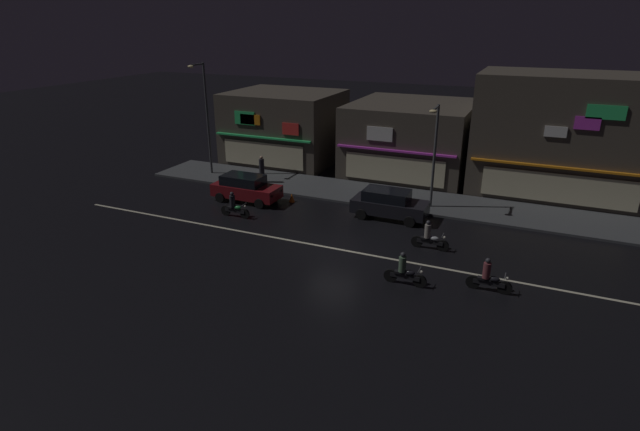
{
  "coord_description": "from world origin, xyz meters",
  "views": [
    {
      "loc": [
        8.75,
        -21.5,
        10.79
      ],
      "look_at": [
        -1.54,
        1.88,
        0.87
      ],
      "focal_mm": 28.45,
      "sensor_mm": 36.0,
      "label": 1
    }
  ],
  "objects_px": {
    "streetlamp_west": "(205,111)",
    "motorcycle_opposite_lane": "(488,278)",
    "streetlamp_mid": "(434,148)",
    "motorcycle_trailing_far": "(429,237)",
    "motorcycle_lead": "(234,207)",
    "motorcycle_following": "(404,271)",
    "pedestrian_on_sidewalk": "(262,170)",
    "parked_car_near_kerb": "(246,188)",
    "parked_car_trailing": "(389,204)",
    "traffic_cone": "(292,198)"
  },
  "relations": [
    {
      "from": "streetlamp_west",
      "to": "parked_car_near_kerb",
      "type": "xyz_separation_m",
      "value": [
        5.41,
        -3.78,
        -3.87
      ]
    },
    {
      "from": "motorcycle_opposite_lane",
      "to": "traffic_cone",
      "type": "bearing_deg",
      "value": -35.17
    },
    {
      "from": "streetlamp_west",
      "to": "motorcycle_opposite_lane",
      "type": "height_order",
      "value": "streetlamp_west"
    },
    {
      "from": "streetlamp_mid",
      "to": "motorcycle_trailing_far",
      "type": "bearing_deg",
      "value": -78.05
    },
    {
      "from": "motorcycle_trailing_far",
      "to": "streetlamp_mid",
      "type": "bearing_deg",
      "value": 110.54
    },
    {
      "from": "streetlamp_west",
      "to": "motorcycle_lead",
      "type": "xyz_separation_m",
      "value": [
        6.27,
        -6.47,
        -4.11
      ]
    },
    {
      "from": "pedestrian_on_sidewalk",
      "to": "parked_car_near_kerb",
      "type": "height_order",
      "value": "pedestrian_on_sidewalk"
    },
    {
      "from": "traffic_cone",
      "to": "streetlamp_west",
      "type": "bearing_deg",
      "value": 161.24
    },
    {
      "from": "streetlamp_mid",
      "to": "streetlamp_west",
      "type": "bearing_deg",
      "value": 177.65
    },
    {
      "from": "motorcycle_opposite_lane",
      "to": "pedestrian_on_sidewalk",
      "type": "bearing_deg",
      "value": -36.78
    },
    {
      "from": "parked_car_trailing",
      "to": "traffic_cone",
      "type": "xyz_separation_m",
      "value": [
        -6.38,
        0.21,
        -0.59
      ]
    },
    {
      "from": "streetlamp_mid",
      "to": "parked_car_trailing",
      "type": "distance_m",
      "value": 4.2
    },
    {
      "from": "parked_car_near_kerb",
      "to": "motorcycle_opposite_lane",
      "type": "distance_m",
      "value": 16.44
    },
    {
      "from": "streetlamp_west",
      "to": "motorcycle_trailing_far",
      "type": "height_order",
      "value": "streetlamp_west"
    },
    {
      "from": "streetlamp_mid",
      "to": "motorcycle_following",
      "type": "relative_size",
      "value": 3.23
    },
    {
      "from": "parked_car_trailing",
      "to": "motorcycle_lead",
      "type": "xyz_separation_m",
      "value": [
        -8.26,
        -3.5,
        -0.24
      ]
    },
    {
      "from": "streetlamp_mid",
      "to": "pedestrian_on_sidewalk",
      "type": "height_order",
      "value": "streetlamp_mid"
    },
    {
      "from": "motorcycle_lead",
      "to": "motorcycle_trailing_far",
      "type": "relative_size",
      "value": 1.0
    },
    {
      "from": "streetlamp_mid",
      "to": "motorcycle_lead",
      "type": "height_order",
      "value": "streetlamp_mid"
    },
    {
      "from": "streetlamp_mid",
      "to": "motorcycle_opposite_lane",
      "type": "xyz_separation_m",
      "value": [
        4.4,
        -8.84,
        -3.2
      ]
    },
    {
      "from": "motorcycle_lead",
      "to": "traffic_cone",
      "type": "height_order",
      "value": "motorcycle_lead"
    },
    {
      "from": "streetlamp_mid",
      "to": "motorcycle_opposite_lane",
      "type": "bearing_deg",
      "value": -63.57
    },
    {
      "from": "motorcycle_opposite_lane",
      "to": "traffic_cone",
      "type": "xyz_separation_m",
      "value": [
        -12.68,
        6.75,
        -0.36
      ]
    },
    {
      "from": "traffic_cone",
      "to": "motorcycle_following",
      "type": "bearing_deg",
      "value": -39.39
    },
    {
      "from": "pedestrian_on_sidewalk",
      "to": "motorcycle_lead",
      "type": "relative_size",
      "value": 0.98
    },
    {
      "from": "motorcycle_opposite_lane",
      "to": "motorcycle_lead",
      "type": "bearing_deg",
      "value": -18.96
    },
    {
      "from": "parked_car_near_kerb",
      "to": "traffic_cone",
      "type": "xyz_separation_m",
      "value": [
        2.73,
        1.01,
        -0.59
      ]
    },
    {
      "from": "streetlamp_mid",
      "to": "pedestrian_on_sidewalk",
      "type": "relative_size",
      "value": 3.3
    },
    {
      "from": "motorcycle_lead",
      "to": "pedestrian_on_sidewalk",
      "type": "bearing_deg",
      "value": 103.72
    },
    {
      "from": "motorcycle_lead",
      "to": "motorcycle_trailing_far",
      "type": "height_order",
      "value": "same"
    },
    {
      "from": "motorcycle_opposite_lane",
      "to": "parked_car_trailing",
      "type": "bearing_deg",
      "value": -53.25
    },
    {
      "from": "motorcycle_trailing_far",
      "to": "parked_car_near_kerb",
      "type": "bearing_deg",
      "value": 176.87
    },
    {
      "from": "motorcycle_trailing_far",
      "to": "parked_car_trailing",
      "type": "bearing_deg",
      "value": 141.38
    },
    {
      "from": "pedestrian_on_sidewalk",
      "to": "motorcycle_trailing_far",
      "type": "bearing_deg",
      "value": -50.39
    },
    {
      "from": "parked_car_trailing",
      "to": "traffic_cone",
      "type": "bearing_deg",
      "value": -1.88
    },
    {
      "from": "streetlamp_mid",
      "to": "motorcycle_trailing_far",
      "type": "height_order",
      "value": "streetlamp_mid"
    },
    {
      "from": "pedestrian_on_sidewalk",
      "to": "motorcycle_lead",
      "type": "bearing_deg",
      "value": -100.2
    },
    {
      "from": "parked_car_near_kerb",
      "to": "motorcycle_following",
      "type": "distance_m",
      "value": 13.71
    },
    {
      "from": "parked_car_near_kerb",
      "to": "motorcycle_lead",
      "type": "height_order",
      "value": "parked_car_near_kerb"
    },
    {
      "from": "motorcycle_lead",
      "to": "traffic_cone",
      "type": "distance_m",
      "value": 4.17
    },
    {
      "from": "motorcycle_trailing_far",
      "to": "pedestrian_on_sidewalk",
      "type": "bearing_deg",
      "value": 163.74
    },
    {
      "from": "pedestrian_on_sidewalk",
      "to": "motorcycle_lead",
      "type": "height_order",
      "value": "pedestrian_on_sidewalk"
    },
    {
      "from": "pedestrian_on_sidewalk",
      "to": "motorcycle_opposite_lane",
      "type": "height_order",
      "value": "pedestrian_on_sidewalk"
    },
    {
      "from": "motorcycle_following",
      "to": "motorcycle_trailing_far",
      "type": "relative_size",
      "value": 1.0
    },
    {
      "from": "parked_car_near_kerb",
      "to": "motorcycle_lead",
      "type": "bearing_deg",
      "value": -72.29
    },
    {
      "from": "streetlamp_mid",
      "to": "parked_car_trailing",
      "type": "bearing_deg",
      "value": -129.51
    },
    {
      "from": "streetlamp_west",
      "to": "parked_car_near_kerb",
      "type": "relative_size",
      "value": 1.83
    },
    {
      "from": "streetlamp_west",
      "to": "pedestrian_on_sidewalk",
      "type": "relative_size",
      "value": 4.23
    },
    {
      "from": "streetlamp_west",
      "to": "traffic_cone",
      "type": "height_order",
      "value": "streetlamp_west"
    },
    {
      "from": "streetlamp_west",
      "to": "parked_car_trailing",
      "type": "distance_m",
      "value": 15.32
    }
  ]
}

